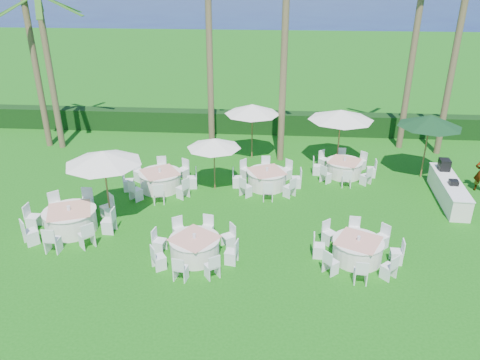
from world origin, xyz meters
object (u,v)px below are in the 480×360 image
Objects in this scene: banquet_table_b at (195,247)px; umbrella_b at (214,143)px; banquet_table_a at (71,220)px; banquet_table_c at (357,249)px; banquet_table_e at (267,179)px; banquet_table_f at (344,168)px; umbrella_c at (252,109)px; umbrella_green at (430,121)px; umbrella_a at (103,157)px; buffet_table at (448,189)px; banquet_table_d at (160,180)px; umbrella_d at (341,115)px.

umbrella_b is (-0.01, 5.29, 1.74)m from banquet_table_b.
banquet_table_a reaches higher than banquet_table_b.
banquet_table_c is 0.97× the size of banquet_table_e.
banquet_table_f is (5.79, 7.21, -0.01)m from banquet_table_b.
banquet_table_c is 1.05× the size of umbrella_c.
umbrella_b reaches higher than banquet_table_c.
banquet_table_f is 0.97× the size of umbrella_green.
banquet_table_a is 1.14× the size of banquet_table_c.
banquet_table_e is at bearing 29.99° from umbrella_a.
umbrella_b is at bearing 178.39° from buffet_table.
banquet_table_f is (10.63, 5.82, -0.06)m from banquet_table_a.
banquet_table_d is 12.13m from umbrella_green.
banquet_table_a is at bearing -141.07° from umbrella_b.
banquet_table_a is at bearing 164.00° from banquet_table_b.
banquet_table_e is 1.05× the size of banquet_table_f.
banquet_table_f is at bearing 18.33° from umbrella_b.
banquet_table_b is 5.39m from banquet_table_c.
banquet_table_f is at bearing 151.25° from buffet_table.
banquet_table_b is 12.08m from umbrella_green.
umbrella_d is 1.05× the size of umbrella_green.
buffet_table is at bearing 13.92° from banquet_table_a.
banquet_table_d is 1.02× the size of umbrella_d.
banquet_table_a is 8.29m from banquet_table_e.
umbrella_a is (-9.46, -4.94, 2.20)m from banquet_table_f.
banquet_table_b is 1.27× the size of umbrella_b.
banquet_table_f is 1.02× the size of umbrella_a.
banquet_table_d is 1.10× the size of banquet_table_f.
buffet_table is at bearing 11.53° from umbrella_a.
banquet_table_a is 10.29m from banquet_table_c.
banquet_table_e is at bearing -167.13° from umbrella_green.
umbrella_green is (9.34, 7.30, 2.32)m from banquet_table_b.
umbrella_d is at bearing 40.34° from banquet_table_e.
banquet_table_e is (-3.14, 5.40, 0.01)m from banquet_table_c.
banquet_table_c reaches higher than banquet_table_f.
umbrella_c is 0.90× the size of umbrella_d.
banquet_table_a is 12.85m from umbrella_d.
banquet_table_e is 4.12m from umbrella_c.
banquet_table_b is at bearing -176.98° from banquet_table_c.
banquet_table_e is at bearing 174.95° from buffet_table.
umbrella_c is 4.26m from umbrella_d.
umbrella_c is at bearing 167.25° from umbrella_green.
banquet_table_a is 1.05× the size of banquet_table_d.
banquet_table_c is (5.39, 0.28, -0.00)m from banquet_table_b.
buffet_table is at bearing -40.24° from umbrella_d.
umbrella_green is at bearing 10.57° from banquet_table_d.
umbrella_a is 8.50m from umbrella_c.
umbrella_d is at bearing -7.46° from umbrella_c.
umbrella_a is at bearing -140.44° from umbrella_b.
umbrella_c reaches higher than banquet_table_a.
umbrella_c is at bearing 114.33° from banquet_table_c.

